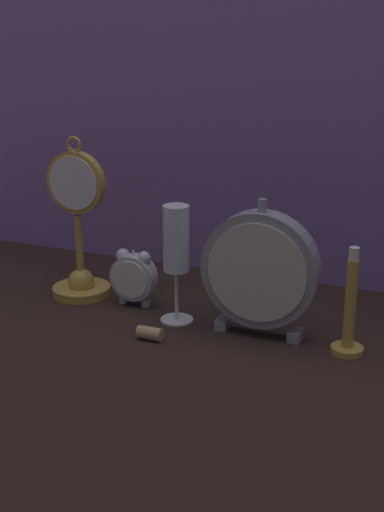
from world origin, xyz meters
The scene contains 8 objects.
ground_plane centered at (0.00, 0.00, 0.00)m, with size 4.00×4.00×0.00m, color black.
fabric_backdrop_drape centered at (0.00, 0.33, 0.39)m, with size 1.51×0.01×0.79m, color #8460A8.
pocket_watch_on_stand centered at (-0.23, 0.09, 0.11)m, with size 0.12×0.11×0.30m.
alarm_clock_twin_bell centered at (-0.12, 0.08, 0.06)m, with size 0.09×0.03×0.11m.
mantel_clock_silver centered at (0.14, 0.04, 0.11)m, with size 0.20×0.04×0.23m.
champagne_flute centered at (-0.01, 0.04, 0.14)m, with size 0.06×0.06×0.21m.
brass_candlestick centered at (0.29, 0.03, 0.06)m, with size 0.05×0.05×0.18m.
wine_cork centered at (-0.02, -0.05, 0.01)m, with size 0.02×0.02×0.04m, color tan.
Camera 1 is at (0.45, -1.01, 0.50)m, focal length 50.00 mm.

